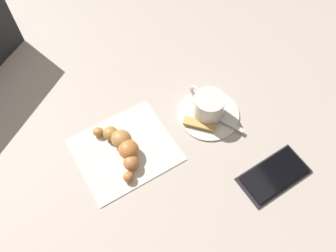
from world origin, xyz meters
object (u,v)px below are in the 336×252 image
napkin (125,150)px  croissant (123,146)px  teaspoon (211,114)px  espresso_cup (208,105)px  sugar_packet (199,124)px  cell_phone (274,175)px  saucer (209,114)px

napkin → croissant: 0.02m
napkin → teaspoon: bearing=-2.5°
espresso_cup → teaspoon: bearing=-65.7°
croissant → sugar_packet: bearing=-7.2°
cell_phone → teaspoon: bearing=103.1°
espresso_cup → cell_phone: bearing=-76.3°
saucer → napkin: (-0.20, 0.00, -0.00)m
saucer → espresso_cup: 0.03m
teaspoon → napkin: size_ratio=0.56×
saucer → sugar_packet: sugar_packet is taller
espresso_cup → cell_phone: (0.05, -0.19, -0.03)m
teaspoon → sugar_packet: size_ratio=1.60×
saucer → sugar_packet: 0.04m
teaspoon → napkin: bearing=177.5°
teaspoon → sugar_packet: 0.04m
saucer → napkin: saucer is taller
saucer → croissant: croissant is taller
napkin → croissant: (-0.00, 0.00, 0.02)m
sugar_packet → cell_phone: sugar_packet is taller
croissant → teaspoon: bearing=-3.0°
croissant → cell_phone: size_ratio=1.02×
sugar_packet → saucer: bearing=68.9°
saucer → teaspoon: bearing=-77.3°
espresso_cup → croissant: size_ratio=0.61×
saucer → espresso_cup: (-0.00, 0.00, 0.03)m
croissant → cell_phone: bearing=-37.7°
saucer → cell_phone: (0.04, -0.18, 0.00)m
espresso_cup → croissant: 0.20m
sugar_packet → croissant: croissant is taller
espresso_cup → saucer: bearing=-50.6°
teaspoon → sugar_packet: bearing=-163.2°
teaspoon → croissant: bearing=177.0°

